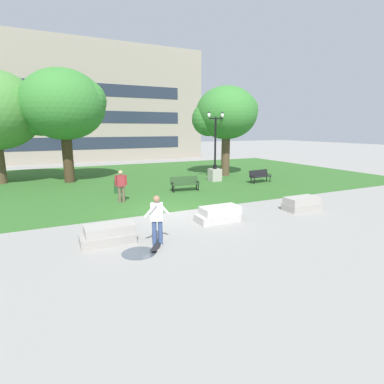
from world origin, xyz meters
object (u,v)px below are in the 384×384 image
Objects in this scene: skateboard at (157,246)px; park_bench_near_left at (185,183)px; trash_bin at (118,185)px; concrete_block_center at (109,234)px; person_skateboarder at (157,217)px; park_bench_near_right at (260,175)px; person_bystander_near_lawn at (121,185)px; concrete_block_left at (219,214)px; lamp_post_center at (215,167)px; concrete_block_right at (302,204)px.

park_bench_near_left reaches higher than skateboard.
trash_bin is at bearing 162.73° from park_bench_near_left.
person_skateboarder is at bearing -32.21° from concrete_block_center.
park_bench_near_right is 10.09m from trash_bin.
skateboard is 9.23m from trash_bin.
person_bystander_near_lawn is (0.36, 6.68, 0.90)m from skateboard.
concrete_block_center is 0.98× the size of concrete_block_left.
concrete_block_center is at bearing 138.58° from skateboard.
concrete_block_right is at bearing -91.76° from lamp_post_center.
lamp_post_center is (3.55, 2.44, 0.50)m from park_bench_near_left.
lamp_post_center is (8.03, 10.17, 0.07)m from person_skateboarder.
lamp_post_center is (4.82, 8.77, 0.74)m from concrete_block_left.
concrete_block_right is at bearing -34.50° from person_bystander_near_lawn.
concrete_block_center is at bearing -135.64° from lamp_post_center.
person_skateboarder reaches higher than skateboard.
trash_bin is at bearing 86.26° from person_skateboarder.
skateboard is 0.52× the size of park_bench_near_right.
person_bystander_near_lawn is (-7.80, -3.74, -0.06)m from lamp_post_center.
park_bench_near_left is at bearing -145.51° from lamp_post_center.
person_bystander_near_lawn is (-2.98, 5.03, 0.68)m from concrete_block_left.
lamp_post_center is 7.57m from trash_bin.
trash_bin is at bearing 75.85° from concrete_block_center.
skateboard is 9.23m from park_bench_near_left.
park_bench_near_left reaches higher than concrete_block_left.
concrete_block_left is 5.88m from person_bystander_near_lawn.
park_bench_near_left and park_bench_near_right have the same top height.
person_skateboarder is at bearing -120.09° from park_bench_near_left.
lamp_post_center reaches higher than concrete_block_center.
person_skateboarder reaches higher than concrete_block_left.
concrete_block_center is 0.99× the size of park_bench_near_left.
concrete_block_left is at bearing 178.15° from concrete_block_right.
concrete_block_right is 8.95m from lamp_post_center.
park_bench_near_right is at bearing 67.34° from concrete_block_right.
concrete_block_right is (9.20, 0.35, 0.00)m from concrete_block_center.
concrete_block_center is 0.36× the size of lamp_post_center.
trash_bin is at bearing 109.18° from concrete_block_left.
trash_bin is at bearing -170.62° from lamp_post_center.
lamp_post_center is at bearing 51.95° from skateboard.
concrete_block_right is 1.87× the size of skateboard.
lamp_post_center is at bearing 88.24° from concrete_block_right.
trash_bin reaches higher than concrete_block_center.
trash_bin is 0.56× the size of person_bystander_near_lawn.
lamp_post_center reaches higher than park_bench_near_left.
concrete_block_left is at bearing 6.11° from concrete_block_center.
concrete_block_left is at bearing -70.82° from trash_bin.
person_skateboarder reaches higher than concrete_block_center.
park_bench_near_left is at bearing 49.05° from concrete_block_center.
park_bench_near_left is 4.34m from lamp_post_center.
person_bystander_near_lawn is (-4.25, -1.30, 0.44)m from park_bench_near_left.
concrete_block_left is 10.03m from lamp_post_center.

